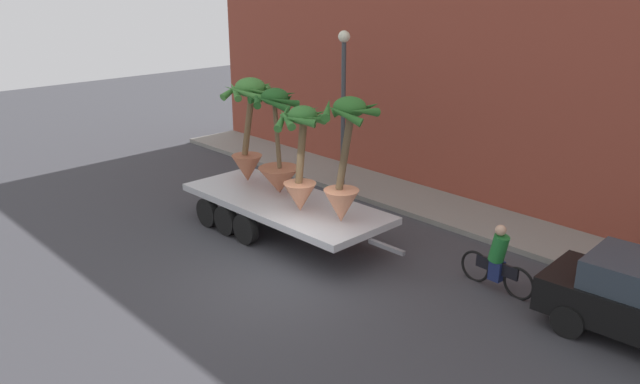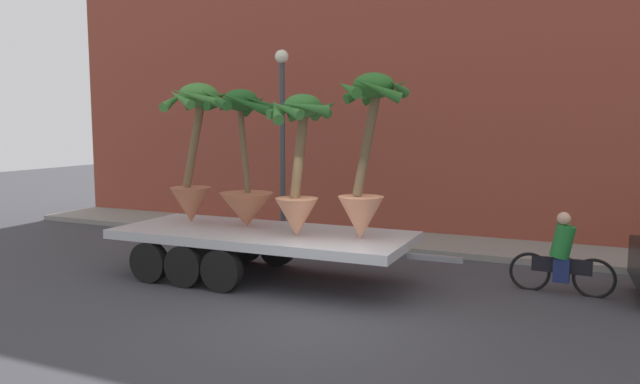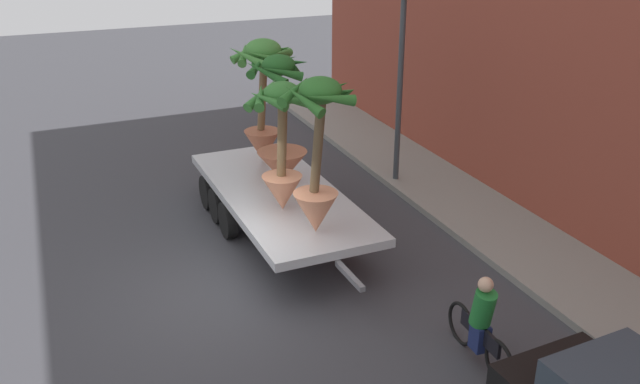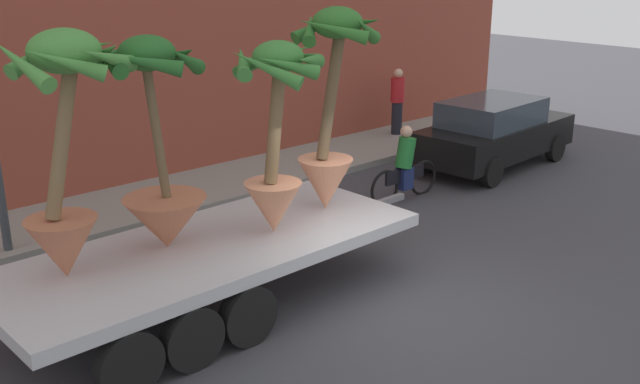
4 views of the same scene
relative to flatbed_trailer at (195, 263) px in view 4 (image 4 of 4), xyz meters
The scene contains 10 objects.
ground_plane 2.86m from the flatbed_trailer, 36.08° to the right, with size 60.00×60.00×0.00m, color #38383D.
sidewalk 5.05m from the flatbed_trailer, 63.55° to the left, with size 24.00×2.20×0.15m, color gray.
flatbed_trailer is the anchor object (origin of this frame).
potted_palm_rear 2.34m from the flatbed_trailer, behind, with size 1.52×1.54×2.96m.
potted_palm_middle 2.96m from the flatbed_trailer, ahead, with size 1.40×1.39×3.02m.
potted_palm_front 2.00m from the flatbed_trailer, 11.16° to the right, with size 1.48×1.46×2.66m.
potted_palm_extra 1.37m from the flatbed_trailer, 137.99° to the left, with size 1.48×1.48×2.81m.
cyclist 5.92m from the flatbed_trailer, 13.56° to the left, with size 1.84×0.36×1.54m.
parked_car 9.14m from the flatbed_trailer, 10.05° to the left, with size 4.37×2.03×1.58m.
pedestrian_near_gate 10.42m from the flatbed_trailer, 27.42° to the left, with size 0.36×0.36×1.71m.
Camera 4 is at (-7.01, -6.23, 4.77)m, focal length 41.15 mm.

